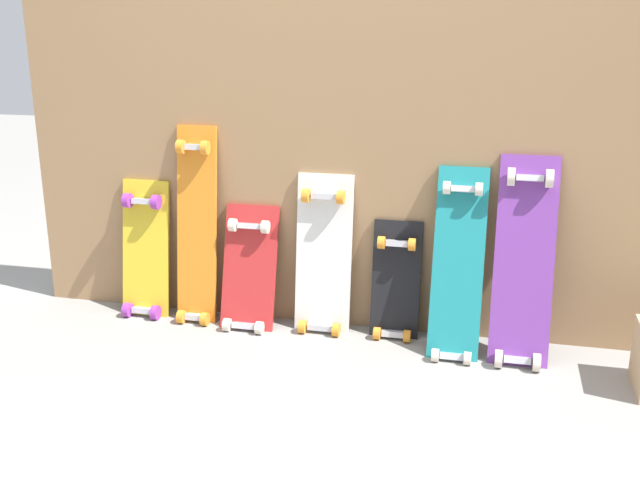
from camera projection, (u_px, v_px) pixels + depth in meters
The scene contains 9 objects.
ground_plane at pixel (324, 327), 3.23m from camera, with size 12.00×12.00×0.00m, color gray.
plywood_wall_panel at pixel (328, 122), 3.04m from camera, with size 2.68×0.04×1.76m, color #99724C.
skateboard_yellow at pixel (145, 256), 3.31m from camera, with size 0.22×0.17×0.67m.
skateboard_orange at pixel (196, 233), 3.22m from camera, with size 0.18×0.18×0.92m.
skateboard_red at pixel (249, 276), 3.19m from camera, with size 0.23×0.21×0.59m.
skateboard_white at pixel (323, 262), 3.13m from camera, with size 0.24×0.16×0.74m.
skateboard_black at pixel (395, 288), 3.09m from camera, with size 0.20×0.15×0.56m.
skateboard_teal at pixel (457, 272), 2.92m from camera, with size 0.20×0.30×0.80m.
skateboard_purple at pixel (523, 269), 2.86m from camera, with size 0.23×0.31×0.85m.
Camera 1 is at (0.67, -2.90, 1.30)m, focal length 41.70 mm.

